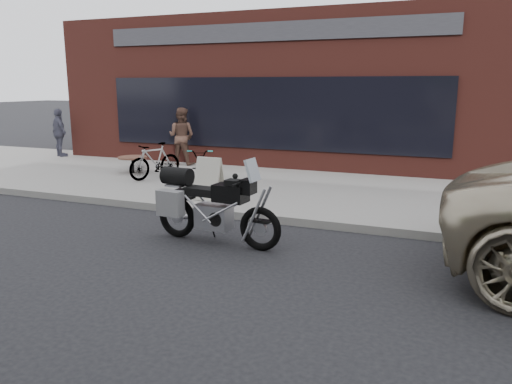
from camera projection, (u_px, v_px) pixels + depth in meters
name	position (u px, v px, depth m)	size (l,w,h in m)	color
ground	(142.00, 314.00, 5.52)	(120.00, 120.00, 0.00)	black
near_sidewalk	(313.00, 188.00, 11.84)	(44.00, 6.00, 0.15)	gray
storefront	(314.00, 91.00, 18.45)	(14.00, 10.07, 4.50)	#502019
motorcycle	(208.00, 205.00, 7.92)	(2.24, 0.72, 1.42)	black
bicycle_front	(201.00, 166.00, 11.83)	(0.59, 1.69, 0.89)	gray
bicycle_rear	(155.00, 161.00, 12.61)	(0.43, 1.51, 0.91)	gray
sandwich_sign	(210.00, 178.00, 10.34)	(0.57, 0.53, 0.88)	beige
cafe_table	(132.00, 158.00, 13.43)	(0.78, 0.78, 0.44)	black
cafe_patron_left	(182.00, 136.00, 14.75)	(0.82, 0.64, 1.69)	#473026
cafe_patron_right	(59.00, 133.00, 16.47)	(0.92, 0.38, 1.58)	#3C3D4D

